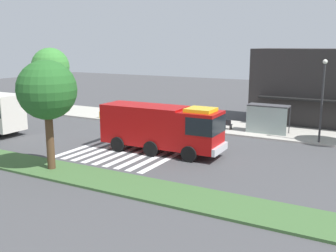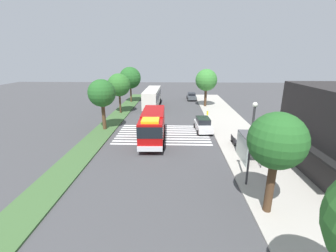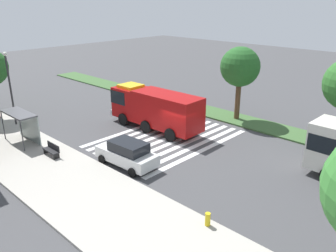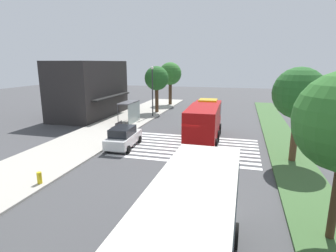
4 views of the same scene
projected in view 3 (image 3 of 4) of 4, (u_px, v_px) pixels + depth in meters
The scene contains 11 objects.
ground_plane at pixel (175, 142), 27.93m from camera, with size 120.00×120.00×0.00m, color #424244.
sidewalk at pixel (71, 184), 21.45m from camera, with size 60.00×5.94×0.14m, color #ADA89E.
median_strip at pixel (232, 118), 33.37m from camera, with size 60.00×3.00×0.14m, color #3D6033.
crosswalk at pixel (166, 139), 28.57m from camera, with size 7.65×11.79×0.01m.
fire_truck at pixel (153, 107), 30.29m from camera, with size 9.19×3.02×3.50m.
parked_car_mid at pixel (127, 153), 23.71m from camera, with size 4.66×2.28×1.81m.
bus_stop_shelter at pixel (24, 120), 27.17m from camera, with size 3.50×1.40×2.46m.
bench_near_shelter at pixel (52, 150), 25.06m from camera, with size 1.60×0.50×0.90m.
street_lamp at pixel (10, 83), 30.15m from camera, with size 0.36×0.36×6.49m.
median_tree_center at pixel (240, 67), 31.32m from camera, with size 3.60×3.60×6.73m.
fire_hydrant at pixel (208, 219), 17.37m from camera, with size 0.28×0.28×0.70m, color gold.
Camera 3 is at (-17.35, 19.03, 10.90)m, focal length 37.11 mm.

